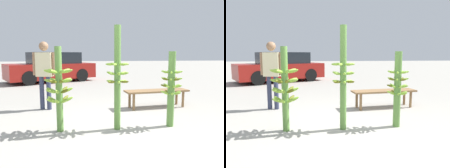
% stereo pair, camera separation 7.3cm
% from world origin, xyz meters
% --- Properties ---
extents(ground_plane, '(80.00, 80.00, 0.00)m').
position_xyz_m(ground_plane, '(0.00, 0.00, 0.00)').
color(ground_plane, '#9E998E').
extents(banana_stalk_left, '(0.47, 0.47, 1.40)m').
position_xyz_m(banana_stalk_left, '(-1.00, 0.17, 0.73)').
color(banana_stalk_left, '#5B8C3D').
rests_on(banana_stalk_left, ground_plane).
extents(banana_stalk_center, '(0.40, 0.40, 1.74)m').
position_xyz_m(banana_stalk_center, '(-0.04, 0.12, 0.89)').
color(banana_stalk_center, '#5B8C3D').
rests_on(banana_stalk_center, ground_plane).
extents(banana_stalk_right, '(0.38, 0.38, 1.32)m').
position_xyz_m(banana_stalk_right, '(0.92, 0.12, 0.69)').
color(banana_stalk_right, '#5B8C3D').
rests_on(banana_stalk_right, ground_plane).
extents(vendor_person, '(0.55, 0.25, 1.56)m').
position_xyz_m(vendor_person, '(-1.42, 1.73, 0.94)').
color(vendor_person, '#2D334C').
rests_on(vendor_person, ground_plane).
extents(market_bench, '(1.58, 0.54, 0.42)m').
position_xyz_m(market_bench, '(1.19, 1.50, 0.37)').
color(market_bench, olive).
rests_on(market_bench, ground_plane).
extents(parked_car, '(4.28, 3.25, 1.38)m').
position_xyz_m(parked_car, '(-1.83, 7.21, 0.66)').
color(parked_car, maroon).
rests_on(parked_car, ground_plane).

